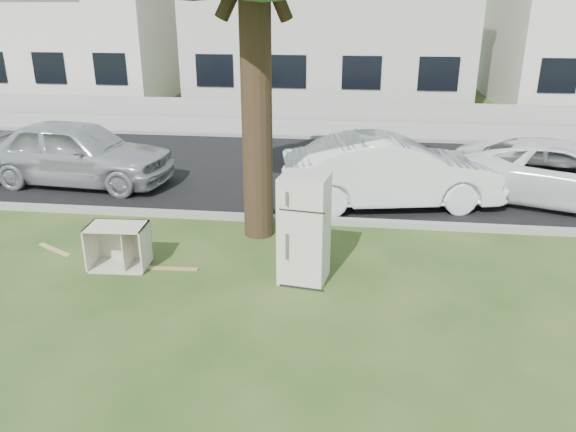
# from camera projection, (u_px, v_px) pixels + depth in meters

# --- Properties ---
(ground) EXTENTS (120.00, 120.00, 0.00)m
(ground) POSITION_uv_depth(u_px,v_px,m) (264.00, 279.00, 8.73)
(ground) COLOR #264619
(road) EXTENTS (120.00, 7.00, 0.01)m
(road) POSITION_uv_depth(u_px,v_px,m) (303.00, 171.00, 14.29)
(road) COLOR black
(road) RESTS_ON ground
(kerb_near) EXTENTS (120.00, 0.18, 0.12)m
(kerb_near) POSITION_uv_depth(u_px,v_px,m) (285.00, 222.00, 11.00)
(kerb_near) COLOR gray
(kerb_near) RESTS_ON ground
(kerb_far) EXTENTS (120.00, 0.18, 0.12)m
(kerb_far) POSITION_uv_depth(u_px,v_px,m) (314.00, 139.00, 17.58)
(kerb_far) COLOR gray
(kerb_far) RESTS_ON ground
(sidewalk) EXTENTS (120.00, 2.80, 0.01)m
(sidewalk) POSITION_uv_depth(u_px,v_px,m) (318.00, 129.00, 18.92)
(sidewalk) COLOR gray
(sidewalk) RESTS_ON ground
(low_wall) EXTENTS (120.00, 0.15, 0.70)m
(low_wall) POSITION_uv_depth(u_px,v_px,m) (322.00, 110.00, 20.28)
(low_wall) COLOR gray
(low_wall) RESTS_ON ground
(townhouse_left) EXTENTS (10.20, 8.16, 7.04)m
(townhouse_left) POSITION_uv_depth(u_px,v_px,m) (63.00, 13.00, 25.08)
(townhouse_left) COLOR silver
(townhouse_left) RESTS_ON ground
(townhouse_center) EXTENTS (11.22, 8.16, 7.44)m
(townhouse_center) POSITION_uv_depth(u_px,v_px,m) (331.00, 9.00, 23.60)
(townhouse_center) COLOR beige
(townhouse_center) RESTS_ON ground
(fridge) EXTENTS (0.78, 0.74, 1.69)m
(fridge) POSITION_uv_depth(u_px,v_px,m) (304.00, 229.00, 8.44)
(fridge) COLOR white
(fridge) RESTS_ON ground
(cabinet) EXTENTS (0.96, 0.63, 0.72)m
(cabinet) POSITION_uv_depth(u_px,v_px,m) (119.00, 246.00, 9.02)
(cabinet) COLOR white
(cabinet) RESTS_ON ground
(plank_a) EXTENTS (1.14, 0.16, 0.02)m
(plank_a) POSITION_uv_depth(u_px,v_px,m) (163.00, 268.00, 9.07)
(plank_a) COLOR #A58550
(plank_a) RESTS_ON ground
(plank_b) EXTENTS (0.79, 0.49, 0.02)m
(plank_b) POSITION_uv_depth(u_px,v_px,m) (55.00, 250.00, 9.74)
(plank_b) COLOR tan
(plank_b) RESTS_ON ground
(plank_c) EXTENTS (0.44, 0.72, 0.02)m
(plank_c) POSITION_uv_depth(u_px,v_px,m) (104.00, 241.00, 10.10)
(plank_c) COLOR tan
(plank_c) RESTS_ON ground
(car_center) EXTENTS (4.68, 2.40, 1.47)m
(car_center) POSITION_uv_depth(u_px,v_px,m) (391.00, 172.00, 11.66)
(car_center) COLOR white
(car_center) RESTS_ON ground
(car_right) EXTENTS (5.13, 3.56, 1.30)m
(car_right) POSITION_uv_depth(u_px,v_px,m) (565.00, 174.00, 11.80)
(car_right) COLOR white
(car_right) RESTS_ON ground
(car_left) EXTENTS (4.59, 2.14, 1.52)m
(car_left) POSITION_uv_depth(u_px,v_px,m) (77.00, 152.00, 13.05)
(car_left) COLOR #A9ACB0
(car_left) RESTS_ON ground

